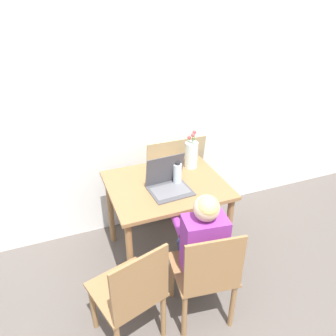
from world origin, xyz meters
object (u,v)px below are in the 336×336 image
(person_seated, at_px, (201,240))
(water_bottle, at_px, (177,173))
(chair_spare, at_px, (131,294))
(flower_vase, at_px, (191,154))
(laptop, at_px, (168,182))
(chair_occupied, at_px, (206,274))

(person_seated, relative_size, water_bottle, 5.36)
(chair_spare, distance_m, water_bottle, 0.96)
(person_seated, bearing_deg, flower_vase, -101.88)
(chair_spare, relative_size, person_seated, 0.82)
(person_seated, distance_m, water_bottle, 0.60)
(laptop, relative_size, water_bottle, 1.71)
(laptop, relative_size, flower_vase, 0.98)
(chair_occupied, relative_size, person_seated, 0.82)
(chair_occupied, height_order, person_seated, person_seated)
(chair_occupied, xyz_separation_m, laptop, (-0.02, 0.63, 0.36))
(flower_vase, bearing_deg, chair_occupied, -108.10)
(chair_occupied, xyz_separation_m, chair_spare, (-0.50, 0.02, 0.00))
(chair_occupied, relative_size, laptop, 2.56)
(chair_spare, xyz_separation_m, laptop, (0.48, 0.61, 0.36))
(person_seated, bearing_deg, laptop, -78.18)
(chair_occupied, distance_m, laptop, 0.73)
(chair_occupied, distance_m, chair_spare, 0.50)
(laptop, bearing_deg, person_seated, -89.51)
(chair_spare, distance_m, person_seated, 0.56)
(laptop, distance_m, water_bottle, 0.11)
(chair_spare, xyz_separation_m, person_seated, (0.52, 0.09, 0.19))
(chair_spare, bearing_deg, chair_occupied, 161.25)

